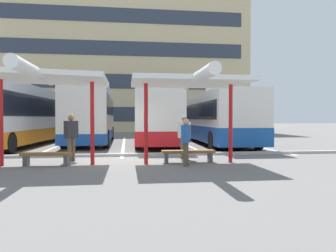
% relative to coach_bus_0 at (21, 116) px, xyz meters
% --- Properties ---
extents(ground_plane, '(160.00, 160.00, 0.00)m').
position_rel_coach_bus_0_xyz_m(ground_plane, '(5.95, -6.93, -1.75)').
color(ground_plane, slate).
extents(terminal_building, '(30.26, 15.94, 21.75)m').
position_rel_coach_bus_0_xyz_m(terminal_building, '(5.97, 25.68, 7.76)').
color(terminal_building, '#D1BC8C').
rests_on(terminal_building, ground).
extents(coach_bus_0, '(3.19, 12.03, 3.75)m').
position_rel_coach_bus_0_xyz_m(coach_bus_0, '(0.00, 0.00, 0.00)').
color(coach_bus_0, silver).
rests_on(coach_bus_0, ground).
extents(coach_bus_1, '(2.58, 10.18, 3.83)m').
position_rel_coach_bus_0_xyz_m(coach_bus_1, '(3.91, 1.43, 0.07)').
color(coach_bus_1, silver).
rests_on(coach_bus_1, ground).
extents(coach_bus_2, '(3.04, 10.20, 3.56)m').
position_rel_coach_bus_0_xyz_m(coach_bus_2, '(8.02, 0.26, -0.10)').
color(coach_bus_2, silver).
rests_on(coach_bus_2, ground).
extents(coach_bus_3, '(2.94, 11.17, 3.44)m').
position_rel_coach_bus_0_xyz_m(coach_bus_3, '(11.77, 0.05, -0.19)').
color(coach_bus_3, silver).
rests_on(coach_bus_3, ground).
extents(lane_stripe_1, '(0.16, 14.00, 0.01)m').
position_rel_coach_bus_0_xyz_m(lane_stripe_1, '(2.17, 0.42, -1.75)').
color(lane_stripe_1, white).
rests_on(lane_stripe_1, ground).
extents(lane_stripe_2, '(0.16, 14.00, 0.01)m').
position_rel_coach_bus_0_xyz_m(lane_stripe_2, '(5.95, 0.42, -1.75)').
color(lane_stripe_2, white).
rests_on(lane_stripe_2, ground).
extents(lane_stripe_3, '(0.16, 14.00, 0.01)m').
position_rel_coach_bus_0_xyz_m(lane_stripe_3, '(9.72, 0.42, -1.75)').
color(lane_stripe_3, white).
rests_on(lane_stripe_3, ground).
extents(lane_stripe_4, '(0.16, 14.00, 0.01)m').
position_rel_coach_bus_0_xyz_m(lane_stripe_4, '(13.49, 0.42, -1.75)').
color(lane_stripe_4, white).
rests_on(lane_stripe_4, ground).
extents(waiting_shelter_0, '(4.03, 5.07, 3.16)m').
position_rel_coach_bus_0_xyz_m(waiting_shelter_0, '(3.44, -8.38, 1.19)').
color(waiting_shelter_0, red).
rests_on(waiting_shelter_0, ground).
extents(bench_0, '(1.68, 0.57, 0.45)m').
position_rel_coach_bus_0_xyz_m(bench_0, '(3.44, -8.28, -1.42)').
color(bench_0, brown).
rests_on(bench_0, ground).
extents(waiting_shelter_1, '(4.10, 4.92, 3.07)m').
position_rel_coach_bus_0_xyz_m(waiting_shelter_1, '(8.37, -8.52, 1.10)').
color(waiting_shelter_1, red).
rests_on(waiting_shelter_1, ground).
extents(bench_1, '(1.93, 0.42, 0.45)m').
position_rel_coach_bus_0_xyz_m(bench_1, '(8.37, -8.11, -1.41)').
color(bench_1, brown).
rests_on(bench_1, ground).
extents(platform_kerb, '(44.00, 0.24, 0.12)m').
position_rel_coach_bus_0_xyz_m(platform_kerb, '(5.95, -5.87, -1.69)').
color(platform_kerb, '#ADADA8').
rests_on(platform_kerb, ground).
extents(waiting_passenger_1, '(0.53, 0.36, 1.70)m').
position_rel_coach_bus_0_xyz_m(waiting_passenger_1, '(8.41, -7.10, -0.77)').
color(waiting_passenger_1, brown).
rests_on(waiting_passenger_1, ground).
extents(waiting_passenger_2, '(0.39, 0.51, 1.61)m').
position_rel_coach_bus_0_xyz_m(waiting_passenger_2, '(8.13, -8.95, -0.83)').
color(waiting_passenger_2, brown).
rests_on(waiting_passenger_2, ground).
extents(waiting_passenger_3, '(0.50, 0.53, 1.76)m').
position_rel_coach_bus_0_xyz_m(waiting_passenger_3, '(4.07, -7.19, -0.73)').
color(waiting_passenger_3, brown).
rests_on(waiting_passenger_3, ground).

